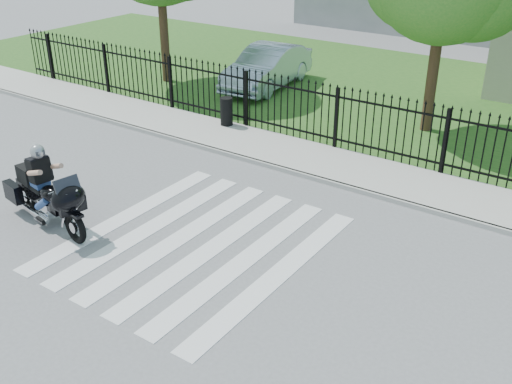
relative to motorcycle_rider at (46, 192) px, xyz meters
The scene contains 9 objects.
ground 3.42m from the motorcycle_rider, 19.93° to the left, with size 120.00×120.00×0.00m, color slate.
crosswalk 3.42m from the motorcycle_rider, 19.93° to the left, with size 5.00×5.50×0.01m, color silver, non-canonical shape.
sidewalk 6.93m from the motorcycle_rider, 62.93° to the left, with size 40.00×2.00×0.12m, color #ADAAA3.
curb 6.06m from the motorcycle_rider, 58.60° to the left, with size 40.00×0.12×0.12m, color #ADAAA3.
grass_strip 13.53m from the motorcycle_rider, 76.57° to the left, with size 40.00×12.00×0.02m, color #29561D.
iron_fence 7.80m from the motorcycle_rider, 66.28° to the left, with size 26.00×0.04×1.80m.
motorcycle_rider is the anchor object (origin of this frame).
parked_car 11.24m from the motorcycle_rider, 99.02° to the left, with size 1.57×4.50×1.48m, color #A4B5CE.
litter_bin 6.85m from the motorcycle_rider, 93.24° to the left, with size 0.38×0.38×0.84m, color black.
Camera 1 is at (6.98, -7.92, 6.41)m, focal length 42.00 mm.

